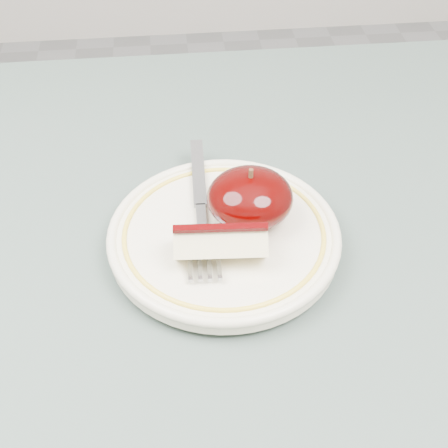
{
  "coord_description": "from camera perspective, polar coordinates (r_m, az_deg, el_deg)",
  "views": [
    {
      "loc": [
        -0.09,
        -0.28,
        1.14
      ],
      "look_at": [
        -0.05,
        0.1,
        0.78
      ],
      "focal_mm": 50.0,
      "sensor_mm": 36.0,
      "label": 1
    }
  ],
  "objects": [
    {
      "name": "apple_wedge",
      "position": [
        0.5,
        -0.32,
        -1.77
      ],
      "size": [
        0.08,
        0.04,
        0.04
      ],
      "rotation": [
        0.0,
        0.0,
        -0.06
      ],
      "color": "#F8EDB7",
      "rests_on": "plate"
    },
    {
      "name": "fork",
      "position": [
        0.56,
        -2.15,
        1.58
      ],
      "size": [
        0.03,
        0.19,
        0.0
      ],
      "rotation": [
        0.0,
        0.0,
        1.54
      ],
      "color": "#909398",
      "rests_on": "plate"
    },
    {
      "name": "plate",
      "position": [
        0.54,
        0.0,
        -1.08
      ],
      "size": [
        0.2,
        0.2,
        0.02
      ],
      "color": "#F4EDCD",
      "rests_on": "table"
    },
    {
      "name": "table",
      "position": [
        0.57,
        6.22,
        -15.1
      ],
      "size": [
        0.9,
        0.9,
        0.75
      ],
      "color": "brown",
      "rests_on": "ground"
    },
    {
      "name": "apple_half",
      "position": [
        0.54,
        2.39,
        2.4
      ],
      "size": [
        0.07,
        0.07,
        0.05
      ],
      "color": "black",
      "rests_on": "plate"
    }
  ]
}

